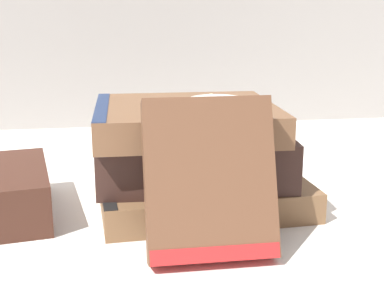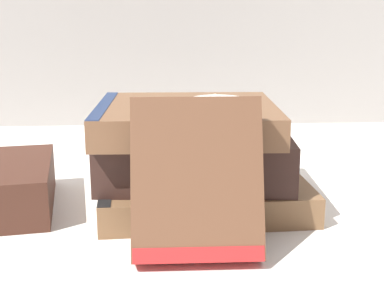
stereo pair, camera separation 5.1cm
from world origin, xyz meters
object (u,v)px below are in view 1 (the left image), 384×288
object	(u,v)px
book_flat_top	(180,119)
pocket_watch	(217,101)
book_flat_bottom	(194,188)
book_leaning_front	(210,185)
book_flat_middle	(187,152)
reading_glasses	(139,163)

from	to	relation	value
book_flat_top	pocket_watch	bearing A→B (deg)	-4.93
book_flat_bottom	book_leaning_front	bearing A→B (deg)	-96.51
book_flat_top	book_leaning_front	distance (m)	0.12
book_flat_top	pocket_watch	xyz separation A→B (m)	(0.04, -0.00, 0.02)
book_flat_middle	book_leaning_front	xyz separation A→B (m)	(-0.00, -0.13, 0.01)
pocket_watch	reading_glasses	bearing A→B (deg)	113.48
pocket_watch	book_flat_bottom	bearing A→B (deg)	141.87
book_flat_middle	book_flat_bottom	bearing A→B (deg)	-23.21
reading_glasses	pocket_watch	bearing A→B (deg)	-65.23
book_leaning_front	book_flat_middle	bearing A→B (deg)	89.95
book_leaning_front	pocket_watch	bearing A→B (deg)	76.22
book_flat_bottom	reading_glasses	size ratio (longest dim) A/B	2.19
book_flat_top	book_flat_bottom	bearing A→B (deg)	38.37
pocket_watch	book_flat_top	bearing A→B (deg)	173.79
book_flat_middle	pocket_watch	distance (m)	0.06
book_flat_bottom	book_leaning_front	distance (m)	0.13
book_flat_middle	reading_glasses	bearing A→B (deg)	110.11
book_flat_middle	book_flat_top	size ratio (longest dim) A/B	1.10
book_leaning_front	reading_glasses	xyz separation A→B (m)	(-0.04, 0.27, -0.06)
book_flat_bottom	reading_glasses	bearing A→B (deg)	105.50
reading_glasses	book_leaning_front	bearing A→B (deg)	-79.70
book_flat_middle	book_flat_top	distance (m)	0.04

